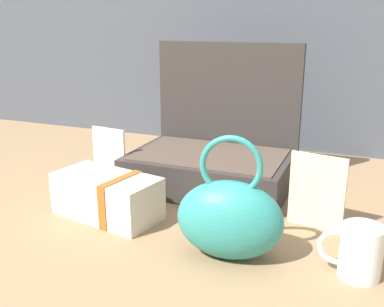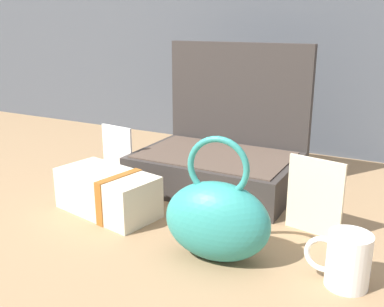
{
  "view_description": "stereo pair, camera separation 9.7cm",
  "coord_description": "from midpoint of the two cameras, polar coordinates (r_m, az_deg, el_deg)",
  "views": [
    {
      "loc": [
        0.34,
        -0.89,
        0.41
      ],
      "look_at": [
        -0.01,
        -0.02,
        0.13
      ],
      "focal_mm": 41.43,
      "sensor_mm": 36.0,
      "label": 1
    },
    {
      "loc": [
        0.43,
        -0.84,
        0.41
      ],
      "look_at": [
        -0.01,
        -0.02,
        0.13
      ],
      "focal_mm": 41.43,
      "sensor_mm": 36.0,
      "label": 2
    }
  ],
  "objects": [
    {
      "name": "ground_plane",
      "position": [
        1.03,
        -1.85,
        -6.82
      ],
      "size": [
        6.0,
        6.0,
        0.0
      ],
      "primitive_type": "plane",
      "color": "#8C6D4C"
    },
    {
      "name": "open_suitcase",
      "position": [
        1.15,
        0.48,
        -0.05
      ],
      "size": [
        0.4,
        0.28,
        0.36
      ],
      "color": "#332D2B",
      "rests_on": "ground_plane"
    },
    {
      "name": "teal_pouch_handbag",
      "position": [
        0.79,
        1.34,
        -8.34
      ],
      "size": [
        0.2,
        0.13,
        0.23
      ],
      "color": "teal",
      "rests_on": "ground_plane"
    },
    {
      "name": "cream_toiletry_bag",
      "position": [
        0.99,
        -13.52,
        -5.42
      ],
      "size": [
        0.25,
        0.16,
        0.1
      ],
      "color": "beige",
      "rests_on": "ground_plane"
    },
    {
      "name": "coffee_mug",
      "position": [
        0.79,
        17.39,
        -12.0
      ],
      "size": [
        0.11,
        0.07,
        0.09
      ],
      "color": "white",
      "rests_on": "ground_plane"
    },
    {
      "name": "info_card_left",
      "position": [
        1.17,
        -12.95,
        -0.44
      ],
      "size": [
        0.1,
        0.02,
        0.15
      ],
      "primitive_type": "cube",
      "rotation": [
        0.0,
        0.0,
        -0.13
      ],
      "color": "white",
      "rests_on": "ground_plane"
    },
    {
      "name": "poster_card_right",
      "position": [
        0.93,
        12.88,
        -4.88
      ],
      "size": [
        0.11,
        0.03,
        0.16
      ],
      "primitive_type": "cube",
      "rotation": [
        0.0,
        0.0,
        -0.19
      ],
      "color": "beige",
      "rests_on": "ground_plane"
    }
  ]
}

